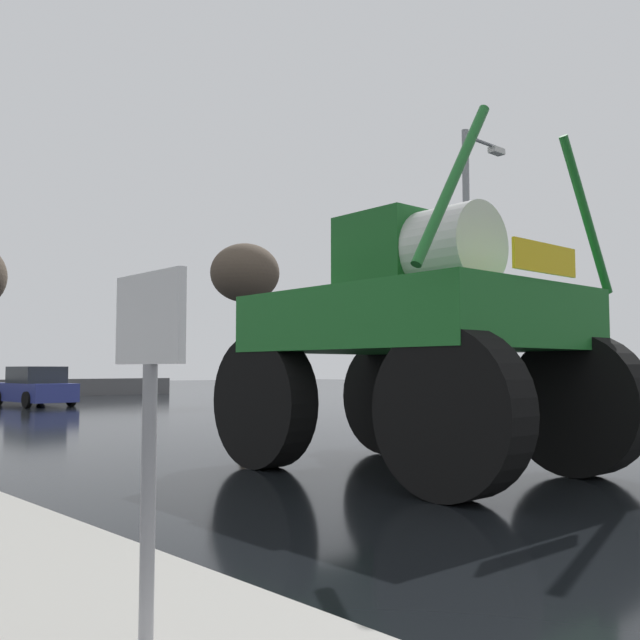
{
  "coord_description": "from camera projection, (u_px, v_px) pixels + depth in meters",
  "views": [
    {
      "loc": [
        -6.72,
        1.9,
        1.43
      ],
      "look_at": [
        0.9,
        10.16,
        2.21
      ],
      "focal_mm": 39.61,
      "sensor_mm": 36.0,
      "label": 1
    }
  ],
  "objects": [
    {
      "name": "ground_plane",
      "position": [
        61.0,
        431.0,
        16.25
      ],
      "size": [
        120.0,
        120.0,
        0.0
      ],
      "primitive_type": "plane",
      "color": "black"
    },
    {
      "name": "lane_arrow_sign",
      "position": [
        149.0,
        386.0,
        3.35
      ],
      "size": [
        0.07,
        0.6,
        1.74
      ],
      "color": "#99999E",
      "rests_on": "median_island"
    },
    {
      "name": "oversize_sprayer",
      "position": [
        414.0,
        337.0,
        9.89
      ],
      "size": [
        4.16,
        5.4,
        4.52
      ],
      "rotation": [
        0.0,
        0.0,
        1.54
      ],
      "color": "black",
      "rests_on": "ground"
    },
    {
      "name": "sedan_ahead",
      "position": [
        35.0,
        387.0,
        27.37
      ],
      "size": [
        2.03,
        4.17,
        1.52
      ],
      "rotation": [
        0.0,
        0.0,
        1.62
      ],
      "color": "navy",
      "rests_on": "ground"
    },
    {
      "name": "traffic_signal_near_right",
      "position": [
        377.0,
        321.0,
        14.87
      ],
      "size": [
        0.24,
        0.54,
        3.35
      ],
      "color": "gray",
      "rests_on": "ground"
    },
    {
      "name": "streetlight_near_right",
      "position": [
        470.0,
        259.0,
        18.28
      ],
      "size": [
        1.79,
        0.24,
        7.66
      ],
      "color": "gray",
      "rests_on": "ground"
    },
    {
      "name": "bare_tree_right",
      "position": [
        245.0,
        275.0,
        30.18
      ],
      "size": [
        2.96,
        2.96,
        6.79
      ],
      "color": "#473828",
      "rests_on": "ground"
    }
  ]
}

